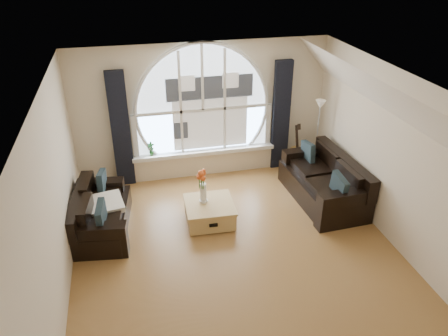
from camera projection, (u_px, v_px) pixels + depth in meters
ground at (237, 253)px, 6.86m from camera, size 5.00×5.50×0.01m
ceiling at (240, 87)px, 5.58m from camera, size 5.00×5.50×0.01m
wall_back at (202, 111)px, 8.58m from camera, size 5.00×0.01×2.70m
wall_front at (318, 328)px, 3.87m from camera, size 5.00×0.01×2.70m
wall_left at (54, 200)px, 5.72m from camera, size 0.01×5.50×2.70m
wall_right at (395, 160)px, 6.73m from camera, size 0.01×5.50×2.70m
attic_slope at (389, 100)px, 6.19m from camera, size 0.92×5.50×0.72m
arched_window at (202, 98)px, 8.42m from camera, size 2.60×0.06×2.15m
window_sill at (204, 152)px, 8.89m from camera, size 2.90×0.22×0.08m
window_frame at (203, 99)px, 8.40m from camera, size 2.76×0.08×2.15m
neighbor_house at (210, 104)px, 8.50m from camera, size 1.70×0.02×1.50m
curtain_left at (121, 130)px, 8.25m from camera, size 0.35×0.12×2.30m
curtain_right at (281, 116)px, 8.89m from camera, size 0.35×0.12×2.30m
sofa_left at (100, 209)px, 7.23m from camera, size 1.03×1.73×0.73m
sofa_right at (323, 181)px, 8.06m from camera, size 1.06×1.97×0.86m
coffee_chest at (210, 211)px, 7.53m from camera, size 0.86×0.86×0.41m
throw_blanket at (105, 204)px, 7.20m from camera, size 0.63×0.63×0.10m
vase_flowers at (203, 182)px, 7.33m from camera, size 0.24×0.24×0.70m
floor_lamp at (317, 138)px, 8.78m from camera, size 0.24×0.24×1.60m
guitar at (295, 146)px, 9.10m from camera, size 0.40×0.31×1.06m
potted_plant at (151, 149)px, 8.59m from camera, size 0.16×0.12×0.28m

